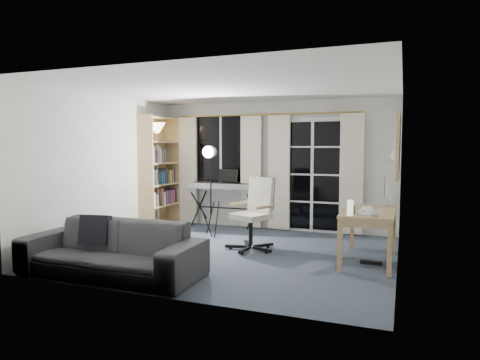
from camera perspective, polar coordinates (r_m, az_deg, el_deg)
name	(u,v)px	position (r m, az deg, el deg)	size (l,w,h in m)	color
floor	(234,254)	(6.36, -0.82, -9.77)	(4.50, 4.00, 0.02)	#36424F
window	(221,149)	(8.39, -2.49, 4.09)	(1.20, 0.08, 1.40)	white
french_door	(312,176)	(7.87, 9.64, 0.55)	(1.32, 0.09, 2.11)	white
curtains	(264,171)	(8.00, 3.26, 1.16)	(3.60, 0.07, 2.13)	gold
bookshelf	(157,175)	(8.36, -10.97, 0.66)	(0.34, 0.99, 2.13)	tan
torchiere_lamp	(157,144)	(8.08, -10.99, 4.74)	(0.37, 0.37, 1.99)	#B2B2B7
keyboard_piano	(226,187)	(8.09, -1.90, -0.90)	(1.45, 0.71, 1.05)	black
studio_light	(210,162)	(7.29, -4.07, 2.35)	(0.29, 0.32, 1.61)	black
office_chair	(256,207)	(6.51, 2.20, -3.60)	(0.76, 0.77, 1.09)	black
desk	(369,217)	(6.01, 16.85, -4.69)	(0.67, 1.33, 0.71)	#A07F52
monitor	(387,188)	(6.40, 18.97, -0.99)	(0.17, 0.51, 0.44)	silver
desk_clutter	(363,224)	(5.81, 16.07, -5.64)	(0.42, 0.80, 0.89)	white
mug	(375,212)	(5.49, 17.55, -4.03)	(0.12, 0.09, 0.12)	silver
wall_mirror	(398,147)	(5.38, 20.29, 4.13)	(0.04, 0.94, 0.74)	tan
framed_print	(399,143)	(6.28, 20.47, 4.59)	(0.03, 0.42, 0.32)	tan
wall_shelf	(394,157)	(6.78, 19.89, 2.96)	(0.16, 0.30, 0.18)	tan
sofa	(111,240)	(5.42, -16.85, -7.64)	(2.23, 0.67, 0.87)	#2B2B2D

